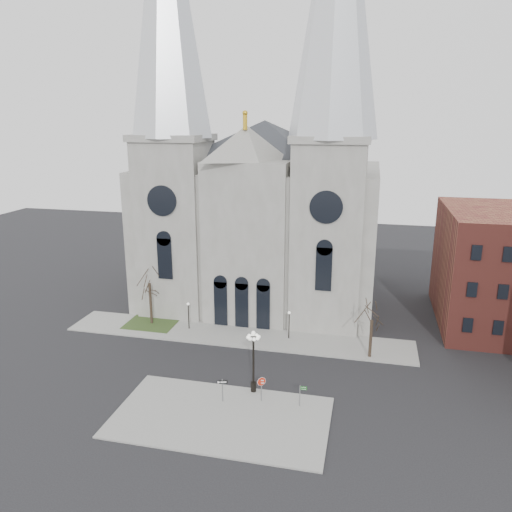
% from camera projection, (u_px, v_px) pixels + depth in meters
% --- Properties ---
extents(ground, '(160.00, 160.00, 0.00)m').
position_uv_depth(ground, '(206.00, 384.00, 47.17)').
color(ground, black).
rests_on(ground, ground).
extents(sidewalk_near, '(18.00, 10.00, 0.14)m').
position_uv_depth(sidewalk_near, '(221.00, 417.00, 41.80)').
color(sidewalk_near, gray).
rests_on(sidewalk_near, ground).
extents(sidewalk_far, '(40.00, 6.00, 0.14)m').
position_uv_depth(sidewalk_far, '(237.00, 335.00, 57.47)').
color(sidewalk_far, gray).
rests_on(sidewalk_far, ground).
extents(grass_patch, '(6.00, 5.00, 0.18)m').
position_uv_depth(grass_patch, '(152.00, 323.00, 60.81)').
color(grass_patch, '#32481E').
rests_on(grass_patch, ground).
extents(cathedral, '(33.00, 26.66, 54.00)m').
position_uv_depth(cathedral, '(260.00, 165.00, 63.69)').
color(cathedral, gray).
rests_on(cathedral, ground).
extents(bg_building_brick, '(14.00, 18.00, 14.00)m').
position_uv_depth(bg_building_brick, '(503.00, 268.00, 59.40)').
color(bg_building_brick, brown).
rests_on(bg_building_brick, ground).
extents(tree_left, '(3.20, 3.20, 7.50)m').
position_uv_depth(tree_left, '(149.00, 281.00, 59.34)').
color(tree_left, black).
rests_on(tree_left, ground).
extents(tree_right, '(3.20, 3.20, 6.00)m').
position_uv_depth(tree_right, '(372.00, 318.00, 51.15)').
color(tree_right, black).
rests_on(tree_right, ground).
extents(ped_lamp_left, '(0.32, 0.32, 3.26)m').
position_uv_depth(ped_lamp_left, '(188.00, 311.00, 58.65)').
color(ped_lamp_left, black).
rests_on(ped_lamp_left, sidewalk_far).
extents(ped_lamp_right, '(0.32, 0.32, 3.26)m').
position_uv_depth(ped_lamp_right, '(289.00, 320.00, 56.03)').
color(ped_lamp_right, black).
rests_on(ped_lamp_right, sidewalk_far).
extents(stop_sign, '(0.82, 0.21, 2.32)m').
position_uv_depth(stop_sign, '(261.00, 384.00, 43.64)').
color(stop_sign, slate).
rests_on(stop_sign, sidewalk_near).
extents(globe_lamp, '(1.65, 1.65, 5.96)m').
position_uv_depth(globe_lamp, '(253.00, 354.00, 44.63)').
color(globe_lamp, black).
rests_on(globe_lamp, sidewalk_near).
extents(one_way_sign, '(0.90, 0.31, 2.13)m').
position_uv_depth(one_way_sign, '(222.00, 386.00, 43.66)').
color(one_way_sign, slate).
rests_on(one_way_sign, sidewalk_near).
extents(street_name_sign, '(0.64, 0.12, 2.00)m').
position_uv_depth(street_name_sign, '(301.00, 394.00, 42.92)').
color(street_name_sign, slate).
rests_on(street_name_sign, sidewalk_near).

